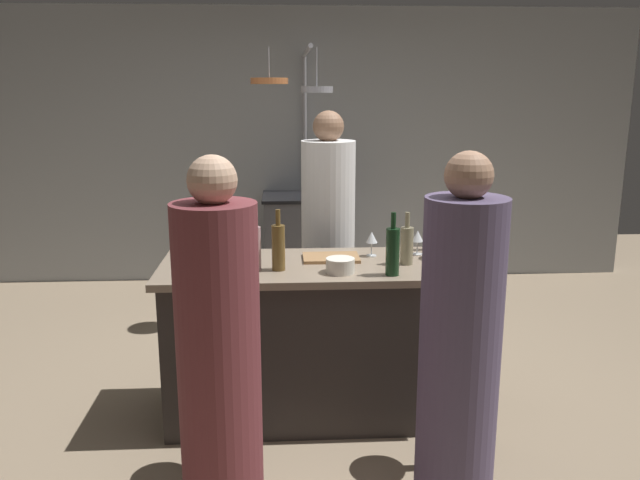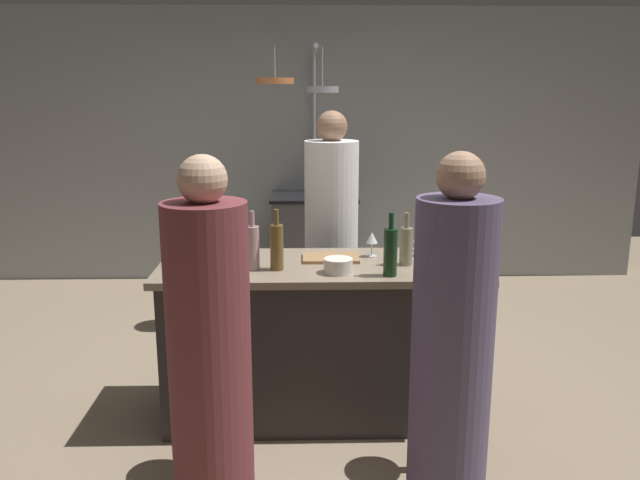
{
  "view_description": "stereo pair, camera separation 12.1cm",
  "coord_description": "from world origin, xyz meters",
  "px_view_note": "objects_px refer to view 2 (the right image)",
  "views": [
    {
      "loc": [
        -0.21,
        -3.47,
        1.85
      ],
      "look_at": [
        0.0,
        0.15,
        1.0
      ],
      "focal_mm": 36.26,
      "sensor_mm": 36.0,
      "label": 1
    },
    {
      "loc": [
        -0.09,
        -3.48,
        1.85
      ],
      "look_at": [
        0.0,
        0.15,
        1.0
      ],
      "focal_mm": 36.26,
      "sensor_mm": 36.0,
      "label": 2
    }
  ],
  "objects_px": {
    "mixing_bowl_ceramic": "(338,266)",
    "chef": "(331,247)",
    "bar_stool_left": "(223,403)",
    "mixing_bowl_wooden": "(438,254)",
    "wine_glass_by_chef": "(472,250)",
    "stove_range": "(314,241)",
    "pepper_mill": "(431,234)",
    "guest_right": "(451,359)",
    "wine_bottle_red": "(390,251)",
    "bar_stool_right": "(445,400)",
    "cutting_board": "(331,258)",
    "guest_left": "(210,366)",
    "wine_glass_near_right_guest": "(372,239)",
    "mixing_bowl_steel": "(204,256)",
    "wine_glass_near_left_guest": "(418,238)",
    "wine_bottle_white": "(406,245)",
    "wine_bottle_amber": "(277,246)"
  },
  "relations": [
    {
      "from": "mixing_bowl_ceramic",
      "to": "chef",
      "type": "bearing_deg",
      "value": 89.68
    },
    {
      "from": "bar_stool_left",
      "to": "mixing_bowl_wooden",
      "type": "relative_size",
      "value": 4.28
    },
    {
      "from": "wine_glass_by_chef",
      "to": "stove_range",
      "type": "bearing_deg",
      "value": 107.45
    },
    {
      "from": "pepper_mill",
      "to": "mixing_bowl_wooden",
      "type": "height_order",
      "value": "pepper_mill"
    },
    {
      "from": "wine_glass_by_chef",
      "to": "guest_right",
      "type": "bearing_deg",
      "value": -108.94
    },
    {
      "from": "wine_bottle_red",
      "to": "wine_glass_by_chef",
      "type": "xyz_separation_m",
      "value": [
        0.46,
        0.11,
        -0.03
      ]
    },
    {
      "from": "bar_stool_right",
      "to": "cutting_board",
      "type": "xyz_separation_m",
      "value": [
        -0.53,
        0.71,
        0.53
      ]
    },
    {
      "from": "chef",
      "to": "guest_left",
      "type": "distance_m",
      "value": 1.91
    },
    {
      "from": "bar_stool_right",
      "to": "wine_glass_by_chef",
      "type": "distance_m",
      "value": 0.83
    },
    {
      "from": "chef",
      "to": "wine_glass_near_right_guest",
      "type": "xyz_separation_m",
      "value": [
        0.21,
        -0.66,
        0.21
      ]
    },
    {
      "from": "guest_right",
      "to": "guest_left",
      "type": "xyz_separation_m",
      "value": [
        -1.0,
        -0.04,
        -0.0
      ]
    },
    {
      "from": "guest_left",
      "to": "mixing_bowl_steel",
      "type": "bearing_deg",
      "value": 99.55
    },
    {
      "from": "bar_stool_left",
      "to": "wine_glass_near_left_guest",
      "type": "xyz_separation_m",
      "value": [
        1.06,
        0.79,
        0.63
      ]
    },
    {
      "from": "chef",
      "to": "wine_glass_near_left_guest",
      "type": "xyz_separation_m",
      "value": [
        0.48,
        -0.64,
        0.21
      ]
    },
    {
      "from": "cutting_board",
      "to": "guest_right",
      "type": "bearing_deg",
      "value": -66.64
    },
    {
      "from": "stove_range",
      "to": "mixing_bowl_ceramic",
      "type": "bearing_deg",
      "value": -88.09
    },
    {
      "from": "stove_range",
      "to": "wine_glass_by_chef",
      "type": "height_order",
      "value": "wine_glass_by_chef"
    },
    {
      "from": "bar_stool_left",
      "to": "mixing_bowl_wooden",
      "type": "xyz_separation_m",
      "value": [
        1.16,
        0.69,
        0.56
      ]
    },
    {
      "from": "bar_stool_left",
      "to": "wine_glass_by_chef",
      "type": "distance_m",
      "value": 1.52
    },
    {
      "from": "wine_glass_by_chef",
      "to": "mixing_bowl_steel",
      "type": "bearing_deg",
      "value": 173.57
    },
    {
      "from": "wine_bottle_white",
      "to": "wine_glass_by_chef",
      "type": "xyz_separation_m",
      "value": [
        0.34,
        -0.1,
        -0.01
      ]
    },
    {
      "from": "guest_right",
      "to": "cutting_board",
      "type": "xyz_separation_m",
      "value": [
        -0.46,
        1.07,
        0.16
      ]
    },
    {
      "from": "stove_range",
      "to": "wine_bottle_white",
      "type": "relative_size",
      "value": 3.03
    },
    {
      "from": "guest_left",
      "to": "wine_bottle_white",
      "type": "xyz_separation_m",
      "value": [
        0.95,
        0.98,
        0.26
      ]
    },
    {
      "from": "wine_glass_near_right_guest",
      "to": "wine_glass_near_left_guest",
      "type": "bearing_deg",
      "value": 3.67
    },
    {
      "from": "mixing_bowl_wooden",
      "to": "bar_stool_left",
      "type": "bearing_deg",
      "value": -149.41
    },
    {
      "from": "cutting_board",
      "to": "mixing_bowl_steel",
      "type": "relative_size",
      "value": 1.84
    },
    {
      "from": "wine_bottle_white",
      "to": "mixing_bowl_ceramic",
      "type": "bearing_deg",
      "value": -158.52
    },
    {
      "from": "bar_stool_left",
      "to": "wine_bottle_white",
      "type": "bearing_deg",
      "value": 31.32
    },
    {
      "from": "guest_left",
      "to": "mixing_bowl_steel",
      "type": "distance_m",
      "value": 1.08
    },
    {
      "from": "mixing_bowl_steel",
      "to": "guest_right",
      "type": "bearing_deg",
      "value": -40.62
    },
    {
      "from": "stove_range",
      "to": "mixing_bowl_wooden",
      "type": "xyz_separation_m",
      "value": [
        0.67,
        -2.38,
        0.48
      ]
    },
    {
      "from": "wine_glass_near_left_guest",
      "to": "mixing_bowl_wooden",
      "type": "bearing_deg",
      "value": -44.74
    },
    {
      "from": "wine_bottle_amber",
      "to": "bar_stool_right",
      "type": "bearing_deg",
      "value": -31.24
    },
    {
      "from": "guest_left",
      "to": "wine_bottle_red",
      "type": "bearing_deg",
      "value": 42.67
    },
    {
      "from": "cutting_board",
      "to": "mixing_bowl_wooden",
      "type": "xyz_separation_m",
      "value": [
        0.61,
        -0.03,
        0.02
      ]
    },
    {
      "from": "guest_right",
      "to": "mixing_bowl_wooden",
      "type": "height_order",
      "value": "guest_right"
    },
    {
      "from": "wine_glass_by_chef",
      "to": "mixing_bowl_steel",
      "type": "height_order",
      "value": "wine_glass_by_chef"
    },
    {
      "from": "pepper_mill",
      "to": "mixing_bowl_wooden",
      "type": "relative_size",
      "value": 1.32
    },
    {
      "from": "bar_stool_left",
      "to": "wine_glass_by_chef",
      "type": "xyz_separation_m",
      "value": [
        1.3,
        0.49,
        0.63
      ]
    },
    {
      "from": "cutting_board",
      "to": "mixing_bowl_ceramic",
      "type": "height_order",
      "value": "mixing_bowl_ceramic"
    },
    {
      "from": "chef",
      "to": "wine_bottle_white",
      "type": "distance_m",
      "value": 0.95
    },
    {
      "from": "wine_bottle_red",
      "to": "wine_bottle_amber",
      "type": "bearing_deg",
      "value": 167.54
    },
    {
      "from": "wine_bottle_red",
      "to": "mixing_bowl_ceramic",
      "type": "relative_size",
      "value": 2.18
    },
    {
      "from": "stove_range",
      "to": "wine_glass_near_left_guest",
      "type": "bearing_deg",
      "value": -75.92
    },
    {
      "from": "wine_bottle_red",
      "to": "mixing_bowl_steel",
      "type": "xyz_separation_m",
      "value": [
        -1.01,
        0.28,
        -0.09
      ]
    },
    {
      "from": "wine_glass_near_right_guest",
      "to": "mixing_bowl_steel",
      "type": "distance_m",
      "value": 0.96
    },
    {
      "from": "bar_stool_left",
      "to": "wine_glass_near_left_guest",
      "type": "distance_m",
      "value": 1.46
    },
    {
      "from": "guest_right",
      "to": "wine_bottle_amber",
      "type": "distance_m",
      "value": 1.18
    },
    {
      "from": "cutting_board",
      "to": "wine_bottle_white",
      "type": "relative_size",
      "value": 1.09
    }
  ]
}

